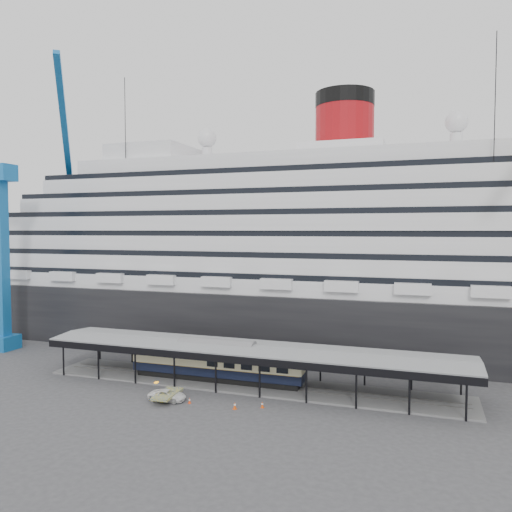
# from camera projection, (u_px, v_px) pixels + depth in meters

# --- Properties ---
(ground) EXTENTS (200.00, 200.00, 0.00)m
(ground) POSITION_uv_depth(u_px,v_px,m) (235.00, 397.00, 60.43)
(ground) COLOR #3A3A3D
(ground) RESTS_ON ground
(cruise_ship) EXTENTS (130.00, 30.00, 43.90)m
(cruise_ship) POSITION_uv_depth(u_px,v_px,m) (299.00, 241.00, 89.70)
(cruise_ship) COLOR black
(cruise_ship) RESTS_ON ground
(platform_canopy) EXTENTS (56.00, 9.18, 5.30)m
(platform_canopy) POSITION_uv_depth(u_px,v_px,m) (249.00, 367.00, 65.03)
(platform_canopy) COLOR slate
(platform_canopy) RESTS_ON ground
(crane_blue) EXTENTS (22.63, 19.19, 47.60)m
(crane_blue) POSITION_uv_depth(u_px,v_px,m) (8.00, 232.00, 83.96)
(crane_blue) COLOR #1766B0
(crane_blue) RESTS_ON ground
(port_truck) EXTENTS (4.61, 2.31, 1.25)m
(port_truck) POSITION_uv_depth(u_px,v_px,m) (167.00, 395.00, 59.28)
(port_truck) COLOR white
(port_truck) RESTS_ON ground
(pullman_carriage) EXTENTS (23.78, 3.36, 23.31)m
(pullman_carriage) POSITION_uv_depth(u_px,v_px,m) (217.00, 361.00, 66.46)
(pullman_carriage) COLOR black
(pullman_carriage) RESTS_ON ground
(traffic_cone_left) EXTENTS (0.43, 0.43, 0.65)m
(traffic_cone_left) POSITION_uv_depth(u_px,v_px,m) (190.00, 401.00, 58.35)
(traffic_cone_left) COLOR #FB400D
(traffic_cone_left) RESTS_ON ground
(traffic_cone_mid) EXTENTS (0.41, 0.41, 0.74)m
(traffic_cone_mid) POSITION_uv_depth(u_px,v_px,m) (262.00, 405.00, 56.88)
(traffic_cone_mid) COLOR #E34B0C
(traffic_cone_mid) RESTS_ON ground
(traffic_cone_right) EXTENTS (0.56, 0.56, 0.83)m
(traffic_cone_right) POSITION_uv_depth(u_px,v_px,m) (235.00, 406.00, 56.45)
(traffic_cone_right) COLOR #E14A0C
(traffic_cone_right) RESTS_ON ground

